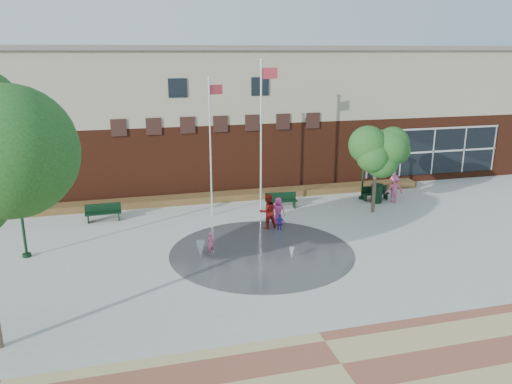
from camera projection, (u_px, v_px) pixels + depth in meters
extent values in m
plane|color=#666056|center=(282.00, 280.00, 20.02)|extent=(120.00, 120.00, 0.00)
cube|color=#A8A8A0|center=(256.00, 244.00, 23.74)|extent=(46.00, 18.00, 0.01)
cylinder|color=#383A3D|center=(262.00, 252.00, 22.81)|extent=(8.40, 8.40, 0.01)
cube|color=#502112|center=(208.00, 147.00, 35.68)|extent=(44.00, 10.00, 4.50)
cube|color=gray|center=(206.00, 83.00, 34.45)|extent=(44.00, 10.00, 4.50)
cube|color=slate|center=(205.00, 48.00, 33.82)|extent=(44.40, 10.40, 0.30)
cube|color=black|center=(433.00, 152.00, 34.74)|extent=(10.00, 0.12, 3.19)
cube|color=black|center=(178.00, 88.00, 29.15)|extent=(1.10, 0.10, 1.10)
cube|color=black|center=(260.00, 86.00, 30.38)|extent=(1.10, 0.10, 1.10)
cube|color=maroon|center=(225.00, 200.00, 30.81)|extent=(26.00, 1.20, 0.40)
cylinder|color=white|center=(210.00, 150.00, 26.89)|extent=(0.09, 0.09, 7.46)
sphere|color=white|center=(209.00, 78.00, 25.86)|extent=(0.15, 0.15, 0.15)
cube|color=#BF303C|center=(216.00, 90.00, 26.24)|extent=(0.78, 0.30, 0.50)
cylinder|color=white|center=(261.00, 139.00, 27.74)|extent=(0.11, 0.11, 8.35)
sphere|color=white|center=(261.00, 60.00, 26.59)|extent=(0.17, 0.17, 0.17)
cube|color=#BF303C|center=(269.00, 73.00, 26.95)|extent=(0.96, 0.14, 0.59)
cylinder|color=black|center=(22.00, 219.00, 21.80)|extent=(0.13, 0.13, 3.57)
cylinder|color=black|center=(27.00, 255.00, 22.27)|extent=(0.38, 0.38, 0.17)
sphere|color=white|center=(16.00, 176.00, 21.26)|extent=(0.42, 0.42, 0.42)
cylinder|color=black|center=(363.00, 173.00, 30.53)|extent=(0.12, 0.12, 3.32)
cylinder|color=black|center=(362.00, 198.00, 30.96)|extent=(0.35, 0.35, 0.16)
sphere|color=white|center=(365.00, 144.00, 30.03)|extent=(0.39, 0.39, 0.39)
cube|color=black|center=(103.00, 213.00, 26.80)|extent=(1.91, 0.57, 0.06)
cube|color=black|center=(103.00, 208.00, 26.95)|extent=(1.90, 0.10, 0.47)
cube|color=black|center=(281.00, 201.00, 29.00)|extent=(1.87, 0.65, 0.06)
cube|color=black|center=(281.00, 196.00, 29.15)|extent=(1.84, 0.19, 0.46)
cube|color=black|center=(375.00, 193.00, 30.66)|extent=(1.71, 0.49, 0.06)
cube|color=black|center=(374.00, 189.00, 30.80)|extent=(1.70, 0.07, 0.43)
cylinder|color=black|center=(377.00, 194.00, 30.08)|extent=(0.66, 0.66, 1.10)
cylinder|color=black|center=(377.00, 185.00, 29.92)|extent=(0.70, 0.70, 0.07)
cylinder|color=#4E3C2E|center=(374.00, 187.00, 28.06)|extent=(0.20, 0.20, 2.99)
cylinder|color=#4E3C2E|center=(394.00, 179.00, 31.07)|extent=(0.21, 0.21, 2.38)
cone|color=white|center=(201.00, 259.00, 22.10)|extent=(0.41, 0.41, 0.79)
cone|color=white|center=(292.00, 259.00, 22.06)|extent=(0.23, 0.23, 0.51)
imported|color=#E85884|center=(211.00, 243.00, 22.43)|extent=(0.47, 0.42, 1.09)
imported|color=#A81B17|center=(268.00, 211.00, 25.62)|extent=(0.98, 0.81, 1.86)
imported|color=#CD3988|center=(278.00, 211.00, 26.21)|extent=(0.87, 0.78, 1.49)
imported|color=#363EC3|center=(280.00, 222.00, 25.43)|extent=(0.57, 0.44, 0.89)
imported|color=#D55482|center=(394.00, 189.00, 30.05)|extent=(1.18, 0.78, 1.71)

